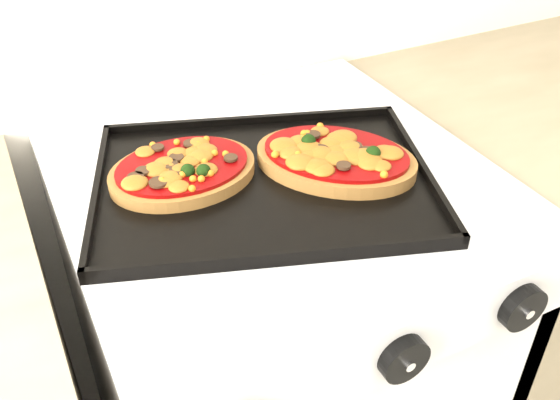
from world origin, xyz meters
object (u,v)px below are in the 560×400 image
stove (275,373)px  pizza_left (183,169)px  pizza_right (336,157)px  baking_tray (264,180)px

stove → pizza_left: bearing=169.9°
stove → pizza_right: 0.49m
baking_tray → pizza_right: (0.11, -0.01, 0.01)m
stove → baking_tray: 0.47m
pizza_left → pizza_right: bearing=-19.0°
baking_tray → pizza_right: 0.11m
pizza_right → baking_tray: bearing=173.2°
baking_tray → pizza_left: size_ratio=2.23×
baking_tray → pizza_left: (-0.10, 0.06, 0.01)m
baking_tray → pizza_right: size_ratio=1.99×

